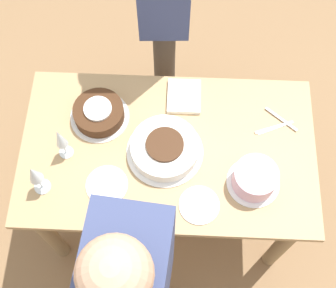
{
  "coord_description": "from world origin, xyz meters",
  "views": [
    {
      "loc": [
        -0.04,
        0.83,
        2.55
      ],
      "look_at": [
        0.0,
        0.0,
        0.79
      ],
      "focal_mm": 50.0,
      "sensor_mm": 36.0,
      "label": 1
    }
  ],
  "objects_px": {
    "cake_back_decorated": "(255,179)",
    "wine_glass_far": "(34,175)",
    "cake_front_chocolate": "(99,113)",
    "cake_center_white": "(165,148)",
    "wine_glass_near": "(60,139)"
  },
  "relations": [
    {
      "from": "cake_front_chocolate",
      "to": "wine_glass_near",
      "type": "xyz_separation_m",
      "value": [
        0.12,
        0.18,
        0.1
      ]
    },
    {
      "from": "cake_front_chocolate",
      "to": "wine_glass_far",
      "type": "height_order",
      "value": "wine_glass_far"
    },
    {
      "from": "cake_center_white",
      "to": "wine_glass_near",
      "type": "bearing_deg",
      "value": 2.81
    },
    {
      "from": "wine_glass_near",
      "to": "wine_glass_far",
      "type": "distance_m",
      "value": 0.18
    },
    {
      "from": "cake_center_white",
      "to": "wine_glass_far",
      "type": "xyz_separation_m",
      "value": [
        0.5,
        0.18,
        0.1
      ]
    },
    {
      "from": "cake_center_white",
      "to": "wine_glass_near",
      "type": "relative_size",
      "value": 1.64
    },
    {
      "from": "cake_center_white",
      "to": "wine_glass_near",
      "type": "distance_m",
      "value": 0.43
    },
    {
      "from": "cake_center_white",
      "to": "cake_back_decorated",
      "type": "height_order",
      "value": "cake_back_decorated"
    },
    {
      "from": "cake_front_chocolate",
      "to": "wine_glass_far",
      "type": "xyz_separation_m",
      "value": [
        0.2,
        0.34,
        0.1
      ]
    },
    {
      "from": "cake_front_chocolate",
      "to": "cake_back_decorated",
      "type": "height_order",
      "value": "cake_back_decorated"
    },
    {
      "from": "cake_center_white",
      "to": "cake_front_chocolate",
      "type": "relative_size",
      "value": 1.26
    },
    {
      "from": "cake_back_decorated",
      "to": "wine_glass_far",
      "type": "relative_size",
      "value": 1.12
    },
    {
      "from": "wine_glass_near",
      "to": "wine_glass_far",
      "type": "bearing_deg",
      "value": 64.17
    },
    {
      "from": "cake_back_decorated",
      "to": "wine_glass_near",
      "type": "xyz_separation_m",
      "value": [
        0.79,
        -0.1,
        0.08
      ]
    },
    {
      "from": "cake_back_decorated",
      "to": "wine_glass_far",
      "type": "height_order",
      "value": "wine_glass_far"
    }
  ]
}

